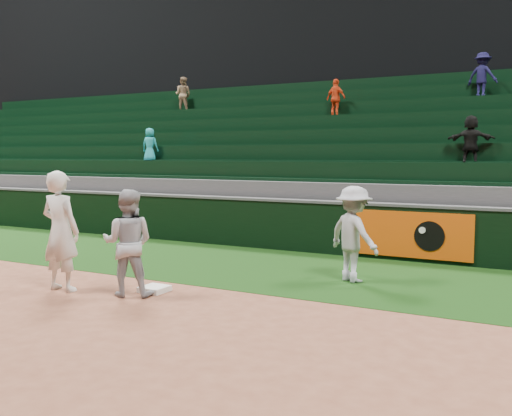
% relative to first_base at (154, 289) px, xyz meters
% --- Properties ---
extents(ground, '(70.00, 70.00, 0.00)m').
position_rel_first_base_xyz_m(ground, '(0.19, -0.21, -0.05)').
color(ground, brown).
rests_on(ground, ground).
extents(foul_grass, '(36.00, 4.20, 0.01)m').
position_rel_first_base_xyz_m(foul_grass, '(0.19, 2.79, -0.04)').
color(foul_grass, black).
rests_on(foul_grass, ground).
extents(upper_deck, '(40.00, 12.00, 12.00)m').
position_rel_first_base_xyz_m(upper_deck, '(0.19, 17.24, 5.95)').
color(upper_deck, black).
rests_on(upper_deck, ground).
extents(first_base, '(0.43, 0.43, 0.10)m').
position_rel_first_base_xyz_m(first_base, '(0.00, 0.00, 0.00)').
color(first_base, white).
rests_on(first_base, ground).
extents(first_baseman, '(0.77, 0.52, 2.06)m').
position_rel_first_base_xyz_m(first_baseman, '(-1.47, -0.67, 0.98)').
color(first_baseman, white).
rests_on(first_baseman, ground).
extents(baserunner, '(1.06, 0.96, 1.76)m').
position_rel_first_base_xyz_m(baserunner, '(-0.21, -0.40, 0.83)').
color(baserunner, '#A5A7B0').
rests_on(baserunner, ground).
extents(base_coach, '(1.31, 1.12, 1.75)m').
position_rel_first_base_xyz_m(base_coach, '(2.72, 2.34, 0.84)').
color(base_coach, '#A5A8B3').
rests_on(base_coach, foul_grass).
extents(field_wall, '(36.00, 0.45, 1.25)m').
position_rel_first_base_xyz_m(field_wall, '(0.21, 4.99, 0.59)').
color(field_wall, black).
rests_on(field_wall, ground).
extents(stadium_seating, '(36.00, 5.95, 5.21)m').
position_rel_first_base_xyz_m(stadium_seating, '(0.19, 8.76, 1.65)').
color(stadium_seating, '#3D3C3F').
rests_on(stadium_seating, ground).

